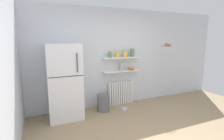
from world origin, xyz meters
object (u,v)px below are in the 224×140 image
object	(u,v)px
radiator	(121,93)
vase	(122,67)
hanging_fruit_basket	(168,45)
trash_bin	(103,103)
storage_jar_3	(132,53)
storage_jar_0	(110,54)
refrigerator	(64,82)
pet_food_bowl	(124,109)
shelf_bowl	(131,68)
storage_jar_2	(125,54)
storage_jar_1	(118,54)

from	to	relation	value
radiator	vase	world-z (taller)	vase
radiator	hanging_fruit_basket	size ratio (longest dim) A/B	2.23
trash_bin	storage_jar_3	bearing A→B (deg)	13.49
storage_jar_0	hanging_fruit_basket	world-z (taller)	hanging_fruit_basket
refrigerator	vase	size ratio (longest dim) A/B	7.55
pet_food_bowl	shelf_bowl	bearing A→B (deg)	43.94
radiator	pet_food_bowl	world-z (taller)	radiator
storage_jar_0	pet_food_bowl	size ratio (longest dim) A/B	0.95
storage_jar_3	vase	world-z (taller)	storage_jar_3
radiator	storage_jar_3	xyz separation A→B (m)	(0.33, -0.03, 1.11)
storage_jar_2	trash_bin	xyz separation A→B (m)	(-0.72, -0.23, -1.19)
storage_jar_3	vase	xyz separation A→B (m)	(-0.32, 0.00, -0.37)
storage_jar_3	shelf_bowl	xyz separation A→B (m)	(-0.02, 0.00, -0.44)
storage_jar_1	vase	xyz separation A→B (m)	(0.12, 0.00, -0.35)
vase	shelf_bowl	bearing A→B (deg)	0.00
trash_bin	hanging_fruit_basket	size ratio (longest dim) A/B	1.34
storage_jar_3	trash_bin	world-z (taller)	storage_jar_3
radiator	storage_jar_3	bearing A→B (deg)	-5.16
storage_jar_3	pet_food_bowl	bearing A→B (deg)	-137.58
storage_jar_1	trash_bin	xyz separation A→B (m)	(-0.50, -0.23, -1.20)
storage_jar_1	storage_jar_2	bearing A→B (deg)	0.00
storage_jar_2	pet_food_bowl	world-z (taller)	storage_jar_2
radiator	shelf_bowl	bearing A→B (deg)	-5.53
radiator	storage_jar_1	world-z (taller)	storage_jar_1
storage_jar_1	shelf_bowl	bearing A→B (deg)	0.00
shelf_bowl	trash_bin	xyz separation A→B (m)	(-0.92, -0.23, -0.78)
radiator	storage_jar_0	world-z (taller)	storage_jar_0
radiator	hanging_fruit_basket	bearing A→B (deg)	-22.91
storage_jar_1	vase	size ratio (longest dim) A/B	0.82
storage_jar_2	radiator	bearing A→B (deg)	164.84
refrigerator	radiator	size ratio (longest dim) A/B	2.38
hanging_fruit_basket	storage_jar_0	bearing A→B (deg)	162.93
storage_jar_1	vase	world-z (taller)	storage_jar_1
storage_jar_0	storage_jar_2	distance (m)	0.44
refrigerator	trash_bin	world-z (taller)	refrigerator
trash_bin	pet_food_bowl	size ratio (longest dim) A/B	2.28
refrigerator	storage_jar_3	bearing A→B (deg)	6.92
storage_jar_3	vase	size ratio (longest dim) A/B	1.01
radiator	storage_jar_1	distance (m)	1.10
storage_jar_0	hanging_fruit_basket	distance (m)	1.56
vase	hanging_fruit_basket	distance (m)	1.35
storage_jar_2	storage_jar_3	distance (m)	0.22
radiator	storage_jar_2	bearing A→B (deg)	-15.16
storage_jar_1	storage_jar_2	world-z (taller)	storage_jar_1
storage_jar_1	refrigerator	bearing A→B (deg)	-170.96
shelf_bowl	hanging_fruit_basket	world-z (taller)	hanging_fruit_basket
storage_jar_0	trash_bin	size ratio (longest dim) A/B	0.41
radiator	trash_bin	xyz separation A→B (m)	(-0.61, -0.26, -0.11)
storage_jar_2	pet_food_bowl	size ratio (longest dim) A/B	0.92
storage_jar_3	vase	distance (m)	0.49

